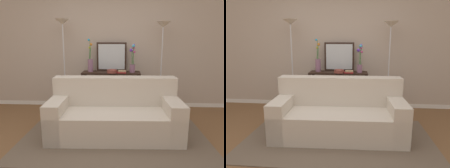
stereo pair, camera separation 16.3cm
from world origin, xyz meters
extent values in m
cube|color=brown|center=(0.00, 0.00, -0.01)|extent=(16.00, 16.00, 0.02)
cube|color=white|center=(0.00, 2.13, 0.04)|extent=(12.00, 0.15, 0.09)
cube|color=#B7A899|center=(0.00, 2.13, 1.52)|extent=(12.00, 0.14, 2.86)
cube|color=brown|center=(0.28, 0.48, 0.01)|extent=(2.78, 1.60, 0.01)
cube|color=beige|center=(0.28, 0.58, 0.21)|extent=(1.99, 0.91, 0.42)
cube|color=beige|center=(0.27, 0.88, 0.65)|extent=(1.97, 0.32, 0.46)
cube|color=beige|center=(-0.58, 0.55, 0.30)|extent=(0.27, 0.86, 0.60)
cube|color=beige|center=(1.14, 0.61, 0.30)|extent=(0.27, 0.86, 0.60)
cube|color=black|center=(0.16, 1.76, 0.81)|extent=(1.17, 0.38, 0.03)
cube|color=black|center=(0.16, 1.76, 0.15)|extent=(1.08, 0.32, 0.01)
cube|color=black|center=(-0.40, 1.59, 0.40)|extent=(0.05, 0.05, 0.79)
cube|color=black|center=(0.72, 1.59, 0.40)|extent=(0.05, 0.05, 0.79)
cube|color=black|center=(-0.40, 1.92, 0.40)|extent=(0.05, 0.05, 0.79)
cube|color=black|center=(0.72, 1.92, 0.40)|extent=(0.05, 0.05, 0.79)
cylinder|color=silver|center=(-0.78, 1.70, 0.01)|extent=(0.26, 0.26, 0.02)
cylinder|color=silver|center=(-0.78, 1.70, 0.89)|extent=(0.02, 0.02, 1.73)
cone|color=silver|center=(-0.78, 1.70, 1.81)|extent=(0.28, 0.28, 0.10)
cylinder|color=silver|center=(1.15, 1.70, 0.01)|extent=(0.26, 0.26, 0.02)
cylinder|color=silver|center=(1.15, 1.70, 0.86)|extent=(0.02, 0.02, 1.68)
cone|color=silver|center=(1.15, 1.70, 1.75)|extent=(0.28, 0.28, 0.10)
cube|color=black|center=(0.16, 1.92, 1.12)|extent=(0.62, 0.02, 0.59)
cube|color=silver|center=(0.16, 1.91, 1.12)|extent=(0.55, 0.01, 0.52)
cylinder|color=gray|center=(-0.27, 1.79, 0.95)|extent=(0.11, 0.11, 0.26)
cylinder|color=#3D7538|center=(-0.27, 1.81, 1.19)|extent=(0.03, 0.02, 0.23)
sphere|color=gold|center=(-0.28, 1.82, 1.31)|extent=(0.05, 0.05, 0.05)
cylinder|color=#3D7538|center=(-0.28, 1.80, 1.27)|extent=(0.03, 0.03, 0.39)
sphere|color=#21A8E1|center=(-0.30, 1.81, 1.46)|extent=(0.04, 0.04, 0.04)
cylinder|color=#3D7538|center=(-0.26, 1.81, 1.22)|extent=(0.02, 0.01, 0.30)
sphere|color=orange|center=(-0.26, 1.83, 1.37)|extent=(0.06, 0.06, 0.06)
cylinder|color=gray|center=(0.59, 1.73, 0.90)|extent=(0.11, 0.11, 0.16)
cylinder|color=#3D7538|center=(0.60, 1.74, 1.14)|extent=(0.04, 0.03, 0.32)
sphere|color=#DD408C|center=(0.61, 1.76, 1.30)|extent=(0.05, 0.05, 0.05)
cylinder|color=#3D7538|center=(0.57, 1.72, 1.12)|extent=(0.02, 0.02, 0.28)
sphere|color=#6638C7|center=(0.56, 1.71, 1.26)|extent=(0.06, 0.06, 0.06)
cylinder|color=#3D7538|center=(0.60, 1.74, 1.17)|extent=(0.03, 0.03, 0.38)
sphere|color=#6F38E5|center=(0.61, 1.76, 1.36)|extent=(0.05, 0.05, 0.05)
cylinder|color=#3D7538|center=(0.59, 1.72, 1.16)|extent=(0.05, 0.02, 0.37)
sphere|color=#4AB7E6|center=(0.60, 1.70, 1.35)|extent=(0.06, 0.06, 0.06)
cylinder|color=#3D7538|center=(0.60, 1.73, 1.10)|extent=(0.01, 0.02, 0.25)
sphere|color=#C13F7E|center=(0.62, 1.72, 1.23)|extent=(0.05, 0.05, 0.05)
cylinder|color=brown|center=(0.18, 1.64, 0.85)|extent=(0.20, 0.20, 0.05)
torus|color=brown|center=(0.18, 1.64, 0.88)|extent=(0.19, 0.19, 0.01)
cube|color=maroon|center=(0.37, 1.64, 0.83)|extent=(0.18, 0.15, 0.02)
cube|color=tan|center=(0.38, 1.65, 0.86)|extent=(0.16, 0.15, 0.03)
cube|color=navy|center=(-0.30, 1.76, 0.05)|extent=(0.04, 0.15, 0.10)
cube|color=silver|center=(-0.25, 1.76, 0.05)|extent=(0.05, 0.16, 0.11)
cube|color=#2D2D33|center=(-0.19, 1.76, 0.05)|extent=(0.05, 0.18, 0.10)
cube|color=#BC3328|center=(-0.15, 1.76, 0.06)|extent=(0.03, 0.16, 0.11)
cube|color=#6B3360|center=(-0.12, 1.76, 0.06)|extent=(0.02, 0.13, 0.13)
cube|color=slate|center=(-0.08, 1.76, 0.05)|extent=(0.05, 0.16, 0.10)
cube|color=#B77F33|center=(-0.03, 1.76, 0.05)|extent=(0.05, 0.17, 0.11)
cube|color=maroon|center=(0.02, 1.76, 0.05)|extent=(0.03, 0.17, 0.11)
cube|color=#1E7075|center=(0.06, 1.76, 0.06)|extent=(0.04, 0.16, 0.11)
cube|color=tan|center=(0.10, 1.76, 0.05)|extent=(0.03, 0.13, 0.11)
camera|label=1|loc=(0.39, -2.39, 1.47)|focal=33.02mm
camera|label=2|loc=(0.55, -2.37, 1.47)|focal=33.02mm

